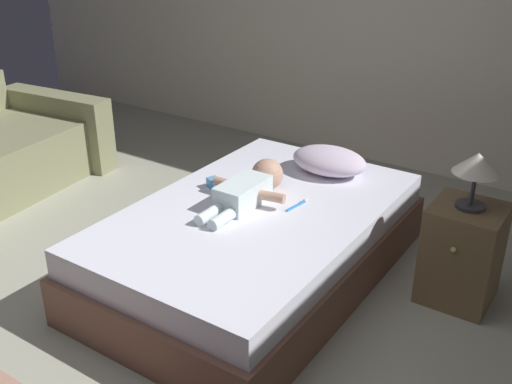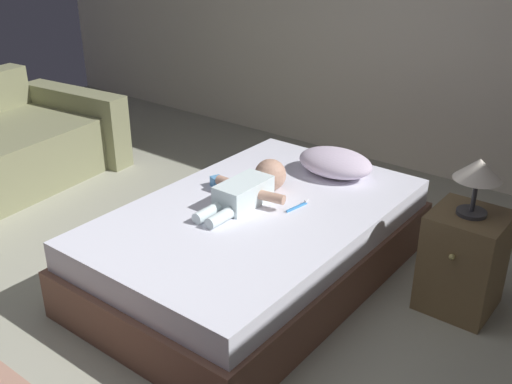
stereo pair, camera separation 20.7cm
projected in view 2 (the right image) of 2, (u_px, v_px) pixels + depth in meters
name	position (u px, v px, depth m)	size (l,w,h in m)	color
ground_plane	(116.00, 341.00, 3.00)	(8.00, 8.00, 0.00)	#A5A591
wall_behind_bed	(405.00, 3.00, 4.59)	(8.00, 0.12, 2.60)	beige
bed	(256.00, 243.00, 3.44)	(1.27, 1.99, 0.44)	brown
pillow	(335.00, 163.00, 3.74)	(0.49, 0.35, 0.16)	silver
baby	(252.00, 187.00, 3.42)	(0.47, 0.69, 0.19)	white
toothbrush	(298.00, 206.00, 3.35)	(0.04, 0.17, 0.02)	#3B8EDE
nightstand	(463.00, 261.00, 3.15)	(0.37, 0.40, 0.55)	brown
lamp	(478.00, 172.00, 2.94)	(0.24, 0.24, 0.30)	#333338
toy_block	(217.00, 182.00, 3.60)	(0.08, 0.08, 0.06)	#579EDC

